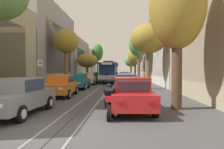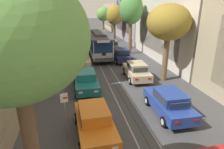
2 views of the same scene
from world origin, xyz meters
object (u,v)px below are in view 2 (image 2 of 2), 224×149
Objects in this scene: cable_car_trolley at (99,44)px; pedestrian_on_left_pavement at (58,42)px; parked_car_beige_mid_right at (136,71)px; parked_car_beige_far_right at (101,34)px; parked_car_teal_mid_left at (86,80)px; street_tree_kerb_left_fourth at (66,6)px; street_tree_kerb_right_far at (103,14)px; street_tree_kerb_left_mid at (65,25)px; street_tree_kerb_right_mid at (131,10)px; parked_car_beige_fourth_left at (82,59)px; street_tree_kerb_right_fourth at (115,15)px; street_tree_kerb_right_second at (169,23)px; street_sign_post at (65,111)px; parked_car_teal_sixth_left at (79,41)px; parked_car_orange_second_left at (95,121)px; parked_car_green_fifth_left at (81,48)px; parked_car_grey_fifth_right at (111,45)px; street_tree_kerb_left_second at (56,21)px; parked_car_navy_fourth_right at (121,55)px; parked_car_navy_sixth_right at (105,39)px; street_tree_kerb_left_near at (14,41)px; parked_car_blue_second_right at (169,103)px; pedestrian_on_right_pavement at (131,42)px.

cable_car_trolley is 5.93× the size of pedestrian_on_left_pavement.
parked_car_beige_mid_right is 1.00× the size of parked_car_beige_far_right.
parked_car_teal_mid_left is 0.51× the size of street_tree_kerb_left_fourth.
street_tree_kerb_right_far reaches higher than parked_car_beige_far_right.
street_tree_kerb_right_mid reaches higher than street_tree_kerb_left_mid.
parked_car_beige_fourth_left is 0.66× the size of street_tree_kerb_right_fourth.
parked_car_beige_far_right is 25.88m from street_tree_kerb_right_second.
street_tree_kerb_right_second is 11.77m from street_sign_post.
parked_car_teal_sixth_left is 0.66× the size of street_tree_kerb_right_fourth.
parked_car_green_fifth_left is (0.26, 19.08, 0.00)m from parked_car_orange_second_left.
parked_car_grey_fifth_right is (4.90, 14.14, 0.00)m from parked_car_teal_mid_left.
street_tree_kerb_left_second is 13.34m from street_tree_kerb_left_mid.
pedestrian_on_left_pavement is at bearing 147.19° from street_tree_kerb_right_mid.
street_tree_kerb_right_far is (8.60, 2.67, -1.93)m from street_tree_kerb_left_fourth.
street_tree_kerb_right_fourth is (2.32, 14.86, 3.99)m from parked_car_navy_fourth_right.
parked_car_green_fifth_left is 12.55m from street_tree_kerb_right_fourth.
parked_car_grey_fifth_right and parked_car_beige_far_right have the same top height.
parked_car_orange_second_left is at bearing -98.43° from cable_car_trolley.
cable_car_trolley is (4.27, -20.18, -4.73)m from street_tree_kerb_left_fourth.
street_tree_kerb_left_second is 31.77m from street_tree_kerb_right_far.
pedestrian_on_left_pavement is (-1.07, 14.89, -4.41)m from street_tree_kerb_left_second.
parked_car_green_fifth_left is at bearing -122.46° from parked_car_navy_sixth_right.
parked_car_grey_fifth_right is 14.21m from street_tree_kerb_right_second.
parked_car_orange_second_left is 1.00× the size of parked_car_grey_fifth_right.
street_tree_kerb_left_mid is 0.55× the size of cable_car_trolley.
parked_car_teal_sixth_left is at bearing 90.61° from parked_car_green_fifth_left.
parked_car_beige_fourth_left is 20.22m from parked_car_beige_far_right.
street_tree_kerb_left_near reaches higher than pedestrian_on_left_pavement.
cable_car_trolley is (-2.51, -9.51, 0.86)m from parked_car_navy_sixth_right.
street_tree_kerb_left_fourth is at bearing 99.21° from parked_car_teal_sixth_left.
street_tree_kerb_left_near is at bearing -102.14° from cable_car_trolley.
parked_car_blue_second_right is 0.64× the size of street_tree_kerb_left_second.
parked_car_beige_far_right is 8.63m from street_tree_kerb_right_far.
street_tree_kerb_left_near is at bearing -105.87° from parked_car_grey_fifth_right.
parked_car_beige_far_right is 0.88× the size of street_tree_kerb_left_mid.
street_tree_kerb_left_near is at bearing -112.09° from pedestrian_on_right_pavement.
cable_car_trolley is at bearing -78.05° from street_tree_kerb_left_fourth.
cable_car_trolley reaches higher than parked_car_teal_mid_left.
parked_car_beige_fourth_left is 12.51m from parked_car_blue_second_right.
street_tree_kerb_right_fourth is (2.18, 2.12, 3.99)m from parked_car_navy_sixth_right.
pedestrian_on_left_pavement is (-8.10, 16.69, 0.07)m from parked_car_beige_mid_right.
street_tree_kerb_left_mid reaches higher than parked_car_grey_fifth_right.
street_tree_kerb_right_second is 21.82m from street_tree_kerb_right_fourth.
street_tree_kerb_right_far reaches higher than parked_car_beige_fourth_left.
street_tree_kerb_right_second is 0.74× the size of cable_car_trolley.
street_sign_post is (-6.29, -1.43, 0.90)m from parked_car_blue_second_right.
parked_car_blue_second_right is at bearing -94.93° from street_tree_kerb_right_fourth.
parked_car_navy_fourth_right is at bearing -98.86° from street_tree_kerb_right_fourth.
street_tree_kerb_left_fourth is at bearing 89.05° from street_tree_kerb_left_second.
parked_car_orange_second_left is 2.65× the size of pedestrian_on_right_pavement.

